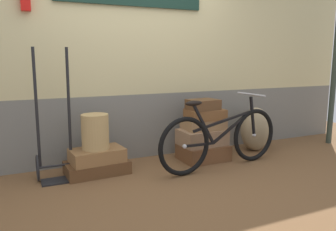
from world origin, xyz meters
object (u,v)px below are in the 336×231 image
object	(u,v)px
suitcase_4	(203,124)
bicycle	(221,139)
suitcase_3	(202,137)
wicker_basket	(95,132)
burlap_sack	(255,129)
suitcase_1	(97,155)
suitcase_2	(203,152)
suitcase_0	(97,167)
suitcase_6	(203,105)
suitcase_5	(205,114)
luggage_trolley	(56,149)

from	to	relation	value
suitcase_4	bicycle	xyz separation A→B (m)	(0.00, -0.42, -0.11)
suitcase_3	bicycle	bearing A→B (deg)	-85.95
wicker_basket	burlap_sack	distance (m)	2.30
suitcase_1	suitcase_2	xyz separation A→B (m)	(1.38, -0.02, -0.12)
suitcase_1	bicycle	world-z (taller)	bicycle
suitcase_0	suitcase_1	size ratio (longest dim) A/B	1.19
suitcase_2	suitcase_4	xyz separation A→B (m)	(0.03, 0.05, 0.37)
suitcase_2	suitcase_4	world-z (taller)	suitcase_4
burlap_sack	wicker_basket	bearing A→B (deg)	-178.83
suitcase_0	suitcase_6	bearing A→B (deg)	-4.55
suitcase_1	suitcase_3	distance (m)	1.37
suitcase_2	suitcase_5	world-z (taller)	suitcase_5
suitcase_4	suitcase_5	bearing A→B (deg)	-78.94
suitcase_1	suitcase_6	world-z (taller)	suitcase_6
suitcase_1	suitcase_4	xyz separation A→B (m)	(1.41, 0.03, 0.24)
suitcase_4	burlap_sack	bearing A→B (deg)	4.15
suitcase_5	luggage_trolley	xyz separation A→B (m)	(-1.85, 0.04, -0.26)
suitcase_0	burlap_sack	world-z (taller)	burlap_sack
suitcase_1	luggage_trolley	distance (m)	0.46
suitcase_0	suitcase_1	xyz separation A→B (m)	(0.00, -0.02, 0.15)
suitcase_4	wicker_basket	size ratio (longest dim) A/B	1.29
suitcase_4	suitcase_1	bearing A→B (deg)	-176.54
suitcase_1	suitcase_2	bearing A→B (deg)	-6.70
suitcase_2	luggage_trolley	xyz separation A→B (m)	(-1.82, 0.06, 0.24)
luggage_trolley	bicycle	world-z (taller)	luggage_trolley
suitcase_3	wicker_basket	xyz separation A→B (m)	(-1.38, 0.01, 0.20)
suitcase_1	burlap_sack	world-z (taller)	burlap_sack
suitcase_1	burlap_sack	size ratio (longest dim) A/B	0.94
wicker_basket	luggage_trolley	xyz separation A→B (m)	(-0.43, 0.03, -0.16)
wicker_basket	bicycle	xyz separation A→B (m)	(1.42, -0.40, -0.14)
suitcase_2	suitcase_0	bearing A→B (deg)	177.61
suitcase_0	suitcase_1	world-z (taller)	suitcase_1
wicker_basket	bicycle	world-z (taller)	bicycle
suitcase_6	burlap_sack	xyz separation A→B (m)	(0.92, 0.07, -0.42)
suitcase_0	bicycle	xyz separation A→B (m)	(1.41, -0.41, 0.29)
suitcase_3	suitcase_1	bearing A→B (deg)	178.19
suitcase_0	suitcase_6	world-z (taller)	suitcase_6
suitcase_3	wicker_basket	distance (m)	1.40
suitcase_3	luggage_trolley	size ratio (longest dim) A/B	0.41
suitcase_5	luggage_trolley	bearing A→B (deg)	-177.53
suitcase_1	suitcase_6	distance (m)	1.46
burlap_sack	suitcase_5	bearing A→B (deg)	-176.19
suitcase_2	suitcase_5	xyz separation A→B (m)	(0.03, 0.02, 0.50)
suitcase_3	suitcase_6	xyz separation A→B (m)	(-0.00, -0.01, 0.43)
suitcase_4	bicycle	distance (m)	0.43
luggage_trolley	suitcase_1	bearing A→B (deg)	-4.87
suitcase_2	luggage_trolley	world-z (taller)	luggage_trolley
wicker_basket	luggage_trolley	world-z (taller)	luggage_trolley
suitcase_0	suitcase_2	xyz separation A→B (m)	(1.38, -0.04, 0.03)
luggage_trolley	burlap_sack	bearing A→B (deg)	0.30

